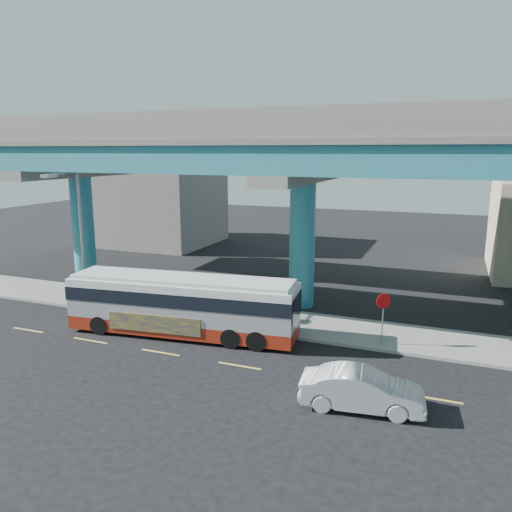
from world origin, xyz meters
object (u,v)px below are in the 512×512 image
at_px(transit_bus, 182,303).
at_px(parked_car, 108,287).
at_px(stop_sign, 383,308).
at_px(street_lamp, 74,220).
at_px(sedan, 362,390).

distance_m(transit_bus, parked_car, 8.14).
xyz_separation_m(transit_bus, stop_sign, (9.60, 2.02, 0.30)).
xyz_separation_m(parked_car, stop_sign, (16.92, -1.46, 1.10)).
bearing_deg(parked_car, street_lamp, 178.96).
height_order(transit_bus, stop_sign, transit_bus).
xyz_separation_m(transit_bus, street_lamp, (-7.63, 1.27, 3.67)).
height_order(street_lamp, stop_sign, street_lamp).
bearing_deg(street_lamp, transit_bus, -9.44).
bearing_deg(transit_bus, street_lamp, 164.05).
distance_m(sedan, stop_sign, 6.32).
height_order(transit_bus, sedan, transit_bus).
relative_size(transit_bus, street_lamp, 1.49).
xyz_separation_m(sedan, stop_sign, (-0.12, 6.20, 1.21)).
xyz_separation_m(sedan, street_lamp, (-17.36, 5.46, 4.59)).
height_order(parked_car, street_lamp, street_lamp).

